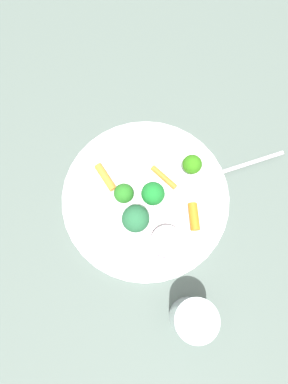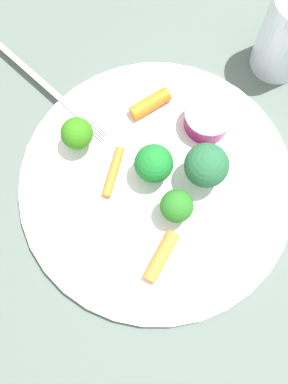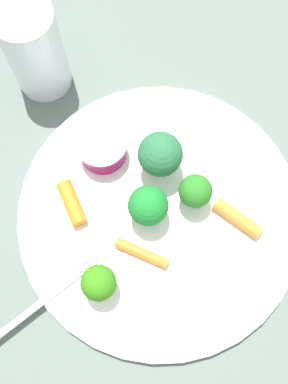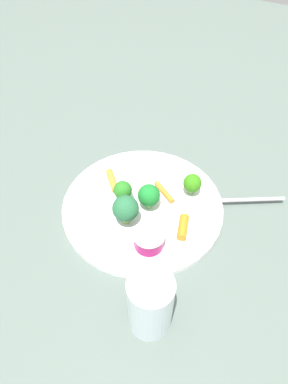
{
  "view_description": "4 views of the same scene",
  "coord_description": "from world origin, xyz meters",
  "px_view_note": "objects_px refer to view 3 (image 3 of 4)",
  "views": [
    {
      "loc": [
        -0.03,
        0.17,
        0.63
      ],
      "look_at": [
        0.0,
        -0.01,
        0.02
      ],
      "focal_mm": 32.87,
      "sensor_mm": 36.0,
      "label": 1
    },
    {
      "loc": [
        0.14,
        -0.06,
        0.5
      ],
      "look_at": [
        0.01,
        -0.02,
        0.02
      ],
      "focal_mm": 43.67,
      "sensor_mm": 36.0,
      "label": 2
    },
    {
      "loc": [
        -0.03,
        -0.12,
        0.47
      ],
      "look_at": [
        -0.01,
        0.02,
        0.03
      ],
      "focal_mm": 41.51,
      "sensor_mm": 36.0,
      "label": 3
    },
    {
      "loc": [
        -0.2,
        0.36,
        0.51
      ],
      "look_at": [
        0.01,
        -0.02,
        0.03
      ],
      "focal_mm": 31.54,
      "sensor_mm": 36.0,
      "label": 4
    }
  ],
  "objects_px": {
    "carrot_stick_0": "(237,218)",
    "drinking_glass": "(35,51)",
    "broccoli_floret_1": "(195,191)",
    "fork": "(24,316)",
    "carrot_stick_1": "(72,203)",
    "broccoli_floret_2": "(160,155)",
    "broccoli_floret_0": "(148,206)",
    "broccoli_floret_3": "(99,283)",
    "plate": "(160,213)",
    "sauce_cup": "(102,148)",
    "carrot_stick_2": "(142,253)"
  },
  "relations": [
    {
      "from": "fork",
      "to": "carrot_stick_2",
      "type": "bearing_deg",
      "value": 20.22
    },
    {
      "from": "broccoli_floret_0",
      "to": "carrot_stick_0",
      "type": "distance_m",
      "value": 0.1
    },
    {
      "from": "carrot_stick_0",
      "to": "drinking_glass",
      "type": "bearing_deg",
      "value": 132.88
    },
    {
      "from": "broccoli_floret_2",
      "to": "sauce_cup",
      "type": "bearing_deg",
      "value": 157.38
    },
    {
      "from": "plate",
      "to": "broccoli_floret_0",
      "type": "relative_size",
      "value": 5.85
    },
    {
      "from": "broccoli_floret_1",
      "to": "fork",
      "type": "bearing_deg",
      "value": -152.39
    },
    {
      "from": "sauce_cup",
      "to": "broccoli_floret_0",
      "type": "bearing_deg",
      "value": -62.4
    },
    {
      "from": "broccoli_floret_2",
      "to": "plate",
      "type": "bearing_deg",
      "value": -97.22
    },
    {
      "from": "carrot_stick_0",
      "to": "broccoli_floret_2",
      "type": "bearing_deg",
      "value": 135.99
    },
    {
      "from": "plate",
      "to": "fork",
      "type": "height_order",
      "value": "fork"
    },
    {
      "from": "carrot_stick_1",
      "to": "carrot_stick_0",
      "type": "bearing_deg",
      "value": -12.95
    },
    {
      "from": "broccoli_floret_1",
      "to": "drinking_glass",
      "type": "bearing_deg",
      "value": 130.08
    },
    {
      "from": "carrot_stick_0",
      "to": "sauce_cup",
      "type": "bearing_deg",
      "value": 144.25
    },
    {
      "from": "broccoli_floret_1",
      "to": "carrot_stick_0",
      "type": "relative_size",
      "value": 0.83
    },
    {
      "from": "plate",
      "to": "drinking_glass",
      "type": "relative_size",
      "value": 2.68
    },
    {
      "from": "plate",
      "to": "broccoli_floret_2",
      "type": "distance_m",
      "value": 0.07
    },
    {
      "from": "carrot_stick_0",
      "to": "carrot_stick_1",
      "type": "height_order",
      "value": "carrot_stick_1"
    },
    {
      "from": "broccoli_floret_3",
      "to": "carrot_stick_0",
      "type": "relative_size",
      "value": 0.83
    },
    {
      "from": "plate",
      "to": "fork",
      "type": "bearing_deg",
      "value": -149.48
    },
    {
      "from": "broccoli_floret_1",
      "to": "broccoli_floret_2",
      "type": "xyz_separation_m",
      "value": [
        -0.03,
        0.04,
        0.01
      ]
    },
    {
      "from": "sauce_cup",
      "to": "broccoli_floret_2",
      "type": "relative_size",
      "value": 0.88
    },
    {
      "from": "broccoli_floret_1",
      "to": "drinking_glass",
      "type": "distance_m",
      "value": 0.23
    },
    {
      "from": "fork",
      "to": "drinking_glass",
      "type": "relative_size",
      "value": 1.52
    },
    {
      "from": "broccoli_floret_3",
      "to": "carrot_stick_0",
      "type": "height_order",
      "value": "broccoli_floret_3"
    },
    {
      "from": "broccoli_floret_2",
      "to": "broccoli_floret_3",
      "type": "bearing_deg",
      "value": -122.71
    },
    {
      "from": "carrot_stick_0",
      "to": "carrot_stick_2",
      "type": "bearing_deg",
      "value": -167.63
    },
    {
      "from": "broccoli_floret_1",
      "to": "carrot_stick_0",
      "type": "height_order",
      "value": "broccoli_floret_1"
    },
    {
      "from": "broccoli_floret_0",
      "to": "carrot_stick_0",
      "type": "xyz_separation_m",
      "value": [
        0.09,
        -0.02,
        -0.02
      ]
    },
    {
      "from": "broccoli_floret_1",
      "to": "broccoli_floret_2",
      "type": "bearing_deg",
      "value": 126.38
    },
    {
      "from": "carrot_stick_1",
      "to": "carrot_stick_2",
      "type": "distance_m",
      "value": 0.09
    },
    {
      "from": "broccoli_floret_1",
      "to": "drinking_glass",
      "type": "relative_size",
      "value": 0.41
    },
    {
      "from": "fork",
      "to": "plate",
      "type": "bearing_deg",
      "value": 30.52
    },
    {
      "from": "plate",
      "to": "carrot_stick_2",
      "type": "distance_m",
      "value": 0.05
    },
    {
      "from": "plate",
      "to": "broccoli_floret_1",
      "type": "bearing_deg",
      "value": 14.31
    },
    {
      "from": "carrot_stick_1",
      "to": "drinking_glass",
      "type": "distance_m",
      "value": 0.17
    },
    {
      "from": "carrot_stick_0",
      "to": "plate",
      "type": "bearing_deg",
      "value": 166.24
    },
    {
      "from": "sauce_cup",
      "to": "carrot_stick_1",
      "type": "height_order",
      "value": "sauce_cup"
    },
    {
      "from": "broccoli_floret_1",
      "to": "drinking_glass",
      "type": "height_order",
      "value": "drinking_glass"
    },
    {
      "from": "broccoli_floret_0",
      "to": "broccoli_floret_3",
      "type": "relative_size",
      "value": 1.13
    },
    {
      "from": "carrot_stick_0",
      "to": "drinking_glass",
      "type": "xyz_separation_m",
      "value": [
        -0.19,
        0.21,
        0.04
      ]
    },
    {
      "from": "broccoli_floret_3",
      "to": "carrot_stick_1",
      "type": "height_order",
      "value": "broccoli_floret_3"
    },
    {
      "from": "broccoli_floret_1",
      "to": "broccoli_floret_3",
      "type": "height_order",
      "value": "same"
    },
    {
      "from": "carrot_stick_0",
      "to": "broccoli_floret_1",
      "type": "bearing_deg",
      "value": 145.67
    },
    {
      "from": "broccoli_floret_1",
      "to": "fork",
      "type": "distance_m",
      "value": 0.21
    },
    {
      "from": "carrot_stick_2",
      "to": "fork",
      "type": "bearing_deg",
      "value": -159.78
    },
    {
      "from": "plate",
      "to": "carrot_stick_2",
      "type": "height_order",
      "value": "carrot_stick_2"
    },
    {
      "from": "broccoli_floret_3",
      "to": "drinking_glass",
      "type": "height_order",
      "value": "drinking_glass"
    },
    {
      "from": "broccoli_floret_1",
      "to": "carrot_stick_2",
      "type": "distance_m",
      "value": 0.08
    },
    {
      "from": "plate",
      "to": "broccoli_floret_1",
      "type": "distance_m",
      "value": 0.05
    },
    {
      "from": "drinking_glass",
      "to": "sauce_cup",
      "type": "bearing_deg",
      "value": -61.81
    }
  ]
}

